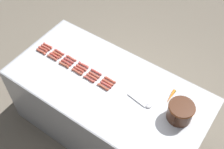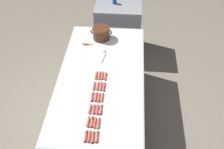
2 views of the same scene
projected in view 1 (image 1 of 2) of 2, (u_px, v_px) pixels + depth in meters
ground_plane at (108, 127)px, 3.56m from camera, size 20.00×20.00×0.00m
griddle_counter at (108, 108)px, 3.23m from camera, size 1.03×2.09×0.87m
hot_dog_0 at (48, 46)px, 3.23m from camera, size 0.03×0.14×0.03m
hot_dog_1 at (59, 52)px, 3.16m from camera, size 0.03×0.14×0.03m
hot_dog_2 at (71, 58)px, 3.10m from camera, size 0.03×0.14×0.03m
hot_dog_3 at (83, 65)px, 3.04m from camera, size 0.03×0.14×0.03m
hot_dog_4 at (96, 72)px, 2.98m from camera, size 0.03×0.14×0.03m
hot_dog_5 at (110, 80)px, 2.91m from camera, size 0.03×0.14×0.03m
hot_dog_6 at (46, 47)px, 3.21m from camera, size 0.03×0.14×0.03m
hot_dog_7 at (57, 54)px, 3.14m from camera, size 0.03×0.14×0.03m
hot_dog_8 at (69, 60)px, 3.08m from camera, size 0.03×0.14×0.03m
hot_dog_9 at (81, 68)px, 3.02m from camera, size 0.03×0.14×0.03m
hot_dog_10 at (94, 75)px, 2.96m from camera, size 0.03×0.14×0.03m
hot_dog_11 at (108, 82)px, 2.89m from camera, size 0.03×0.14×0.03m
hot_dog_12 at (43, 49)px, 3.19m from camera, size 0.03×0.14×0.03m
hot_dog_13 at (55, 56)px, 3.13m from camera, size 0.03×0.14×0.03m
hot_dog_14 at (66, 63)px, 3.06m from camera, size 0.03×0.14×0.03m
hot_dog_15 at (79, 69)px, 3.00m from camera, size 0.03×0.14×0.03m
hot_dog_16 at (92, 77)px, 2.94m from camera, size 0.03×0.14×0.03m
hot_dog_17 at (106, 84)px, 2.88m from camera, size 0.03×0.14×0.03m
hot_dog_18 at (41, 52)px, 3.17m from camera, size 0.03×0.14×0.03m
hot_dog_19 at (52, 58)px, 3.11m from camera, size 0.03×0.14×0.03m
hot_dog_20 at (64, 65)px, 3.04m from camera, size 0.03×0.14×0.03m
hot_dog_21 at (77, 72)px, 2.98m from camera, size 0.03×0.14×0.03m
hot_dog_22 at (89, 79)px, 2.92m from camera, size 0.03×0.14×0.03m
hot_dog_23 at (103, 87)px, 2.86m from camera, size 0.03×0.14×0.03m
bean_pot at (181, 111)px, 2.58m from camera, size 0.30×0.24×0.18m
serving_spoon at (145, 104)px, 2.73m from camera, size 0.08×0.27×0.02m
carrot at (171, 96)px, 2.78m from camera, size 0.18×0.04×0.03m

